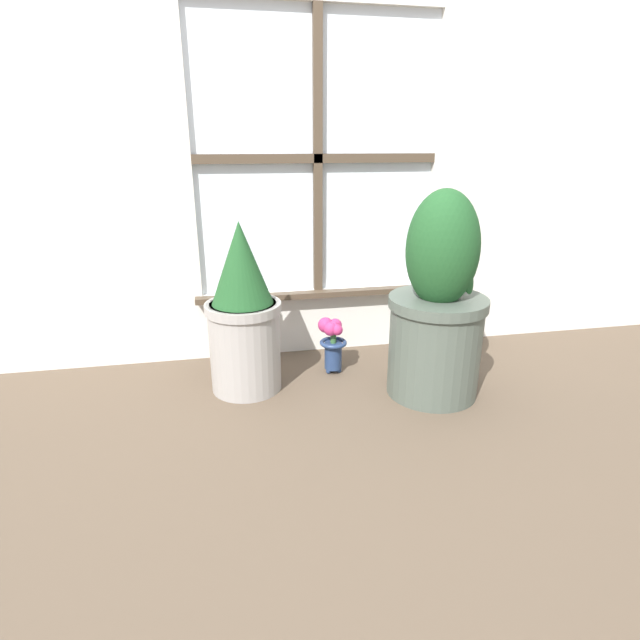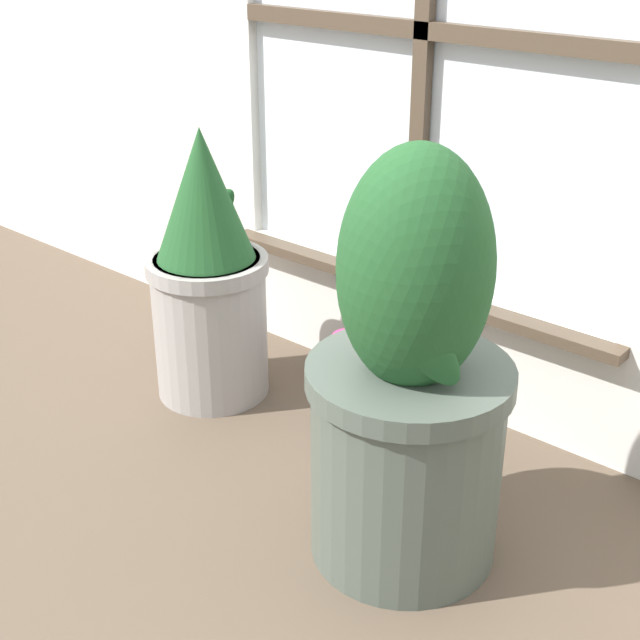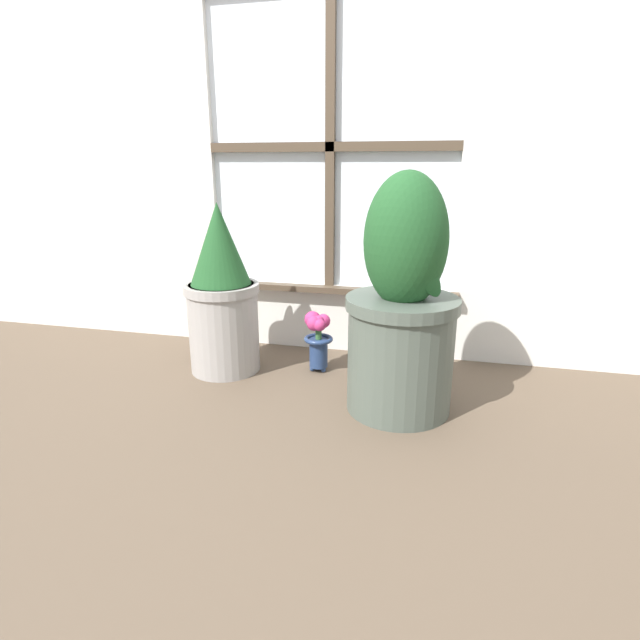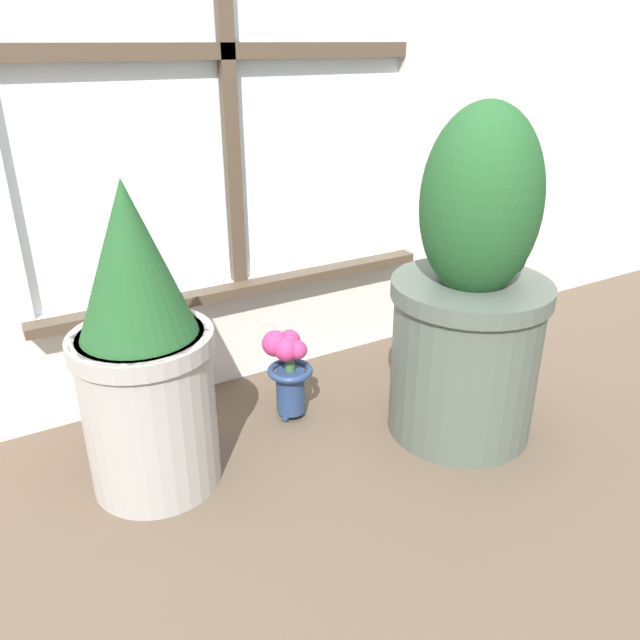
{
  "view_description": "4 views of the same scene",
  "coord_description": "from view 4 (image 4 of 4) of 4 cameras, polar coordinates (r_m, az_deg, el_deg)",
  "views": [
    {
      "loc": [
        -0.4,
        -1.43,
        0.9
      ],
      "look_at": [
        -0.06,
        0.32,
        0.26
      ],
      "focal_mm": 28.0,
      "sensor_mm": 36.0,
      "label": 1
    },
    {
      "loc": [
        1.08,
        -0.93,
        1.08
      ],
      "look_at": [
        -0.01,
        0.33,
        0.29
      ],
      "focal_mm": 50.0,
      "sensor_mm": 36.0,
      "label": 2
    },
    {
      "loc": [
        0.44,
        -1.36,
        0.76
      ],
      "look_at": [
        0.05,
        0.27,
        0.24
      ],
      "focal_mm": 28.0,
      "sensor_mm": 36.0,
      "label": 3
    },
    {
      "loc": [
        -0.59,
        -0.78,
        0.86
      ],
      "look_at": [
        0.02,
        0.26,
        0.32
      ],
      "focal_mm": 35.0,
      "sensor_mm": 36.0,
      "label": 4
    }
  ],
  "objects": [
    {
      "name": "potted_plant_left",
      "position": [
        1.27,
        -15.89,
        -3.04
      ],
      "size": [
        0.28,
        0.28,
        0.64
      ],
      "color": "#9E9993",
      "rests_on": "ground_plane"
    },
    {
      "name": "potted_plant_right",
      "position": [
        1.42,
        13.58,
        1.71
      ],
      "size": [
        0.35,
        0.35,
        0.75
      ],
      "color": "#4C564C",
      "rests_on": "ground_plane"
    },
    {
      "name": "flower_vase",
      "position": [
        1.5,
        -2.96,
        -4.23
      ],
      "size": [
        0.12,
        0.11,
        0.23
      ],
      "color": "navy",
      "rests_on": "ground_plane"
    },
    {
      "name": "ground_plane",
      "position": [
        1.3,
        5.21,
        -17.11
      ],
      "size": [
        10.0,
        10.0,
        0.0
      ],
      "primitive_type": "plane",
      "color": "brown"
    }
  ]
}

